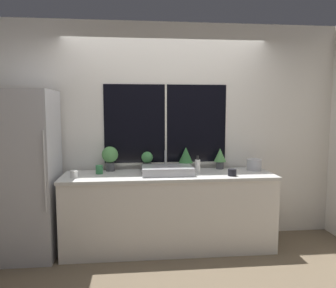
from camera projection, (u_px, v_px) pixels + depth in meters
The scene contains 16 objects.
ground_plane at pixel (172, 259), 3.58m from camera, with size 14.00×14.00×0.00m, color brown.
wall_back at pixel (166, 132), 4.14m from camera, with size 8.00×0.09×2.70m.
wall_left at pixel (7, 129), 4.70m from camera, with size 0.06×7.00×2.70m.
wall_right at pixel (301, 128), 5.15m from camera, with size 0.06×7.00×2.70m.
counter at pixel (169, 211), 3.85m from camera, with size 2.44×0.67×0.89m.
refrigerator at pixel (25, 174), 3.62m from camera, with size 0.67×0.70×1.85m.
sink at pixel (167, 170), 3.79m from camera, with size 0.59×0.45×0.25m.
potted_plant_far_left at pixel (110, 156), 3.97m from camera, with size 0.20×0.20×0.30m.
potted_plant_center_left at pixel (147, 160), 4.02m from camera, with size 0.14×0.14×0.23m.
potted_plant_center_right at pixel (186, 157), 4.06m from camera, with size 0.18×0.18×0.28m.
potted_plant_far_right at pixel (220, 157), 4.11m from camera, with size 0.15×0.15×0.26m.
soap_bottle at pixel (198, 166), 3.82m from camera, with size 0.06×0.06×0.21m.
mug_black at pixel (232, 172), 3.69m from camera, with size 0.10×0.10×0.08m.
mug_green at pixel (99, 170), 3.81m from camera, with size 0.08×0.08×0.10m.
mug_white at pixel (74, 174), 3.59m from camera, with size 0.09×0.09×0.08m.
kettle at pixel (254, 164), 4.03m from camera, with size 0.18×0.18×0.15m.
Camera 1 is at (-0.39, -3.41, 1.64)m, focal length 35.00 mm.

